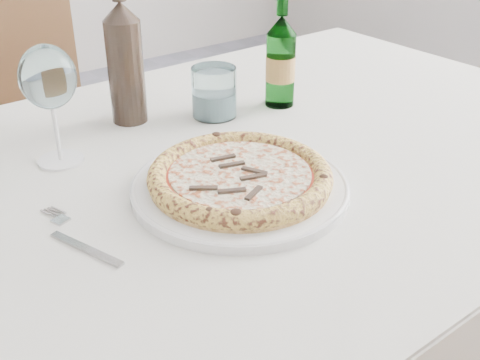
# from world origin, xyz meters

# --- Properties ---
(dining_table) EXTENTS (1.62, 0.98, 0.76)m
(dining_table) POSITION_xyz_m (0.06, 0.29, 0.68)
(dining_table) COLOR brown
(dining_table) RESTS_ON floor
(chair_far) EXTENTS (0.43, 0.44, 0.93)m
(chair_far) POSITION_xyz_m (0.00, 1.10, 0.53)
(chair_far) COLOR brown
(chair_far) RESTS_ON floor
(plate) EXTENTS (0.33, 0.33, 0.02)m
(plate) POSITION_xyz_m (0.06, 0.19, 0.76)
(plate) COLOR white
(plate) RESTS_ON dining_table
(pizza) EXTENTS (0.28, 0.28, 0.03)m
(pizza) POSITION_xyz_m (0.06, 0.19, 0.78)
(pizza) COLOR #E6B869
(pizza) RESTS_ON plate
(fork) EXTENTS (0.05, 0.17, 0.00)m
(fork) POSITION_xyz_m (-0.19, 0.22, 0.76)
(fork) COLOR #ADADAD
(fork) RESTS_ON dining_table
(wine_glass) EXTENTS (0.09, 0.09, 0.20)m
(wine_glass) POSITION_xyz_m (-0.12, 0.45, 0.90)
(wine_glass) COLOR white
(wine_glass) RESTS_ON dining_table
(tumbler) EXTENTS (0.08, 0.08, 0.10)m
(tumbler) POSITION_xyz_m (0.20, 0.46, 0.80)
(tumbler) COLOR silver
(tumbler) RESTS_ON dining_table
(beer_bottle) EXTENTS (0.06, 0.06, 0.22)m
(beer_bottle) POSITION_xyz_m (0.33, 0.43, 0.85)
(beer_bottle) COLOR #3A7D40
(beer_bottle) RESTS_ON dining_table
(wine_bottle) EXTENTS (0.07, 0.07, 0.27)m
(wine_bottle) POSITION_xyz_m (0.05, 0.54, 0.87)
(wine_bottle) COLOR black
(wine_bottle) RESTS_ON dining_table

